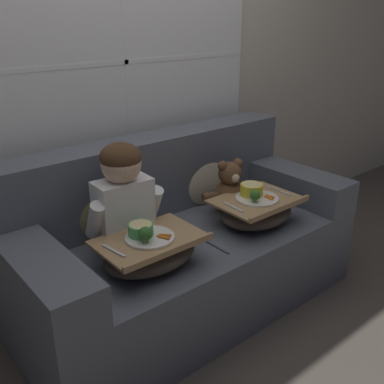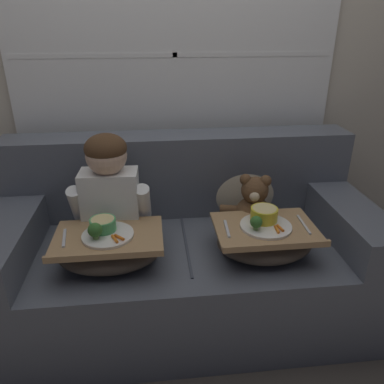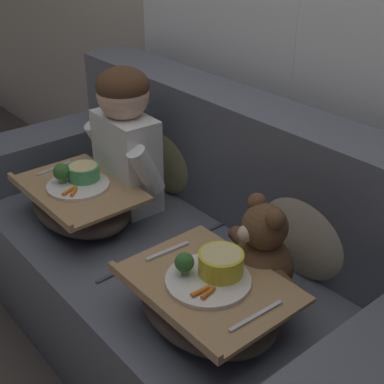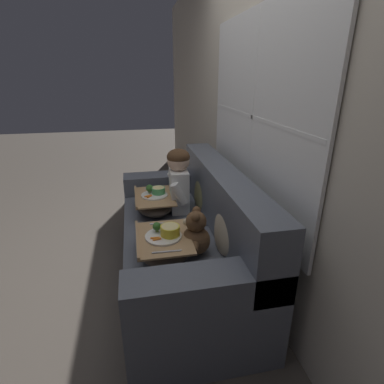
{
  "view_description": "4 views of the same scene",
  "coord_description": "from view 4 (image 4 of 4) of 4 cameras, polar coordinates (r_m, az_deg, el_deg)",
  "views": [
    {
      "loc": [
        -1.32,
        -1.63,
        1.52
      ],
      "look_at": [
        0.08,
        0.05,
        0.63
      ],
      "focal_mm": 42.0,
      "sensor_mm": 36.0,
      "label": 1
    },
    {
      "loc": [
        -0.14,
        -1.57,
        1.42
      ],
      "look_at": [
        0.04,
        0.08,
        0.66
      ],
      "focal_mm": 35.0,
      "sensor_mm": 36.0,
      "label": 2
    },
    {
      "loc": [
        1.18,
        -0.92,
        1.48
      ],
      "look_at": [
        -0.01,
        0.07,
        0.63
      ],
      "focal_mm": 50.0,
      "sensor_mm": 36.0,
      "label": 3
    },
    {
      "loc": [
        1.98,
        -0.32,
        1.54
      ],
      "look_at": [
        0.09,
        0.06,
        0.77
      ],
      "focal_mm": 28.0,
      "sensor_mm": 36.0,
      "label": 4
    }
  ],
  "objects": [
    {
      "name": "child_figure",
      "position": [
        2.48,
        -2.58,
        2.84
      ],
      "size": [
        0.38,
        0.19,
        0.53
      ],
      "color": "white",
      "rests_on": "couch"
    },
    {
      "name": "couch",
      "position": [
        2.35,
        -0.54,
        -9.34
      ],
      "size": [
        1.82,
        0.85,
        0.89
      ],
      "color": "#565B66",
      "rests_on": "ground_plane"
    },
    {
      "name": "throw_pillow_behind_child",
      "position": [
        2.56,
        2.03,
        0.62
      ],
      "size": [
        0.36,
        0.17,
        0.37
      ],
      "color": "#898456",
      "rests_on": "couch"
    },
    {
      "name": "throw_pillow_behind_teddy",
      "position": [
        1.95,
        6.68,
        -6.5
      ],
      "size": [
        0.38,
        0.18,
        0.39
      ],
      "color": "#C1B293",
      "rests_on": "couch"
    },
    {
      "name": "ground_plane",
      "position": [
        2.52,
        -1.88,
        -15.89
      ],
      "size": [
        14.0,
        14.0,
        0.0
      ],
      "primitive_type": "plane",
      "color": "#4C443D"
    },
    {
      "name": "teddy_bear",
      "position": [
        1.93,
        0.62,
        -8.18
      ],
      "size": [
        0.33,
        0.24,
        0.31
      ],
      "color": "brown",
      "rests_on": "couch"
    },
    {
      "name": "wall_back_with_window",
      "position": [
        2.17,
        12.71,
        14.79
      ],
      "size": [
        8.0,
        0.08,
        2.6
      ],
      "color": "beige",
      "rests_on": "ground_plane"
    },
    {
      "name": "lap_tray_teddy",
      "position": [
        1.93,
        -5.37,
        -10.07
      ],
      "size": [
        0.45,
        0.34,
        0.22
      ],
      "color": "#473D33",
      "rests_on": "teddy_bear"
    },
    {
      "name": "lap_tray_child",
      "position": [
        2.54,
        -7.11,
        -2.0
      ],
      "size": [
        0.46,
        0.32,
        0.22
      ],
      "color": "#473D33",
      "rests_on": "child_figure"
    }
  ]
}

